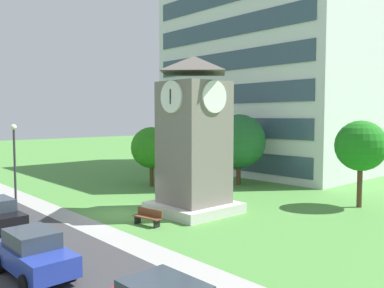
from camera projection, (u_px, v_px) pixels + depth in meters
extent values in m
plane|color=#4C893D|center=(120.00, 214.00, 24.65)|extent=(160.00, 160.00, 0.00)
cube|color=#9E9E99|center=(79.00, 222.00, 22.89)|extent=(120.00, 1.60, 0.01)
cube|color=silver|center=(266.00, 67.00, 44.03)|extent=(21.45, 12.58, 22.40)
cube|color=#384C60|center=(225.00, 159.00, 40.50)|extent=(19.74, 0.10, 1.80)
cube|color=#384C60|center=(225.00, 127.00, 40.27)|extent=(19.74, 0.10, 1.80)
cube|color=#384C60|center=(225.00, 94.00, 40.05)|extent=(19.74, 0.10, 1.80)
cube|color=#384C60|center=(226.00, 61.00, 39.82)|extent=(19.74, 0.10, 1.80)
cube|color=#384C60|center=(226.00, 28.00, 39.60)|extent=(19.74, 0.10, 1.80)
cube|color=slate|center=(194.00, 148.00, 24.90)|extent=(3.40, 3.40, 7.98)
cube|color=beige|center=(194.00, 207.00, 25.16)|extent=(4.59, 4.59, 0.60)
pyramid|color=#5D5751|center=(194.00, 65.00, 24.55)|extent=(3.74, 3.74, 1.02)
cylinder|color=white|center=(171.00, 97.00, 23.52)|extent=(1.87, 0.12, 1.87)
cylinder|color=white|center=(214.00, 97.00, 23.38)|extent=(0.12, 1.87, 1.87)
cube|color=black|center=(170.00, 94.00, 23.46)|extent=(0.08, 0.04, 0.56)
cube|color=black|center=(170.00, 97.00, 23.47)|extent=(0.06, 0.06, 0.84)
cube|color=brown|center=(147.00, 217.00, 22.07)|extent=(1.86, 0.79, 0.06)
cube|color=brown|center=(150.00, 212.00, 22.23)|extent=(1.78, 0.37, 0.40)
cube|color=black|center=(138.00, 219.00, 22.53)|extent=(0.16, 0.44, 0.45)
cube|color=black|center=(157.00, 224.00, 21.64)|extent=(0.16, 0.44, 0.45)
cylinder|color=#333338|center=(15.00, 170.00, 25.92)|extent=(0.14, 0.14, 5.03)
sphere|color=#F2EFCC|center=(14.00, 127.00, 25.73)|extent=(0.36, 0.36, 0.36)
cylinder|color=#513823|center=(360.00, 185.00, 26.43)|extent=(0.33, 0.33, 2.86)
sphere|color=#1C761A|center=(361.00, 146.00, 26.25)|extent=(3.26, 3.26, 3.26)
cylinder|color=#513823|center=(152.00, 174.00, 34.27)|extent=(0.34, 0.34, 2.06)
sphere|color=#277819|center=(151.00, 148.00, 34.11)|extent=(3.43, 3.43, 3.43)
cylinder|color=#513823|center=(238.00, 172.00, 35.03)|extent=(0.39, 0.39, 2.13)
sphere|color=#205E2D|center=(239.00, 141.00, 34.84)|extent=(4.61, 4.61, 4.61)
cylinder|color=black|center=(23.00, 227.00, 20.56)|extent=(0.67, 0.24, 0.66)
cylinder|color=black|center=(6.00, 218.00, 22.38)|extent=(0.67, 0.24, 0.66)
cube|color=#23389E|center=(34.00, 257.00, 15.09)|extent=(4.11, 1.82, 0.76)
cube|color=#2D3842|center=(32.00, 238.00, 15.19)|extent=(2.07, 1.56, 0.60)
cylinder|color=black|center=(72.00, 271.00, 14.77)|extent=(0.67, 0.24, 0.66)
cylinder|color=black|center=(25.00, 284.00, 13.62)|extent=(0.67, 0.24, 0.66)
cylinder|color=black|center=(43.00, 254.00, 16.61)|extent=(0.67, 0.24, 0.66)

